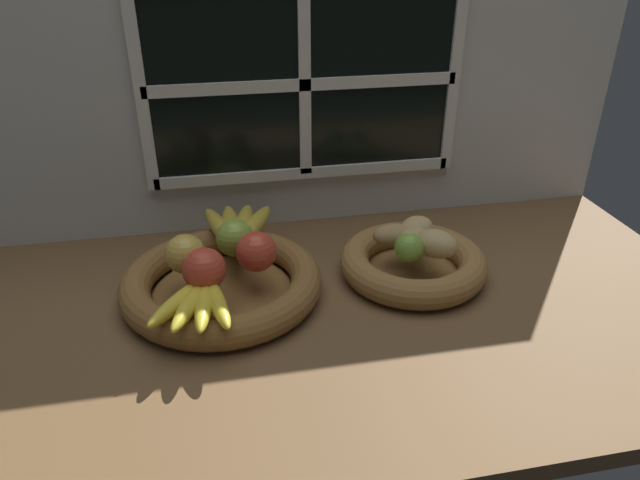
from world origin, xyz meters
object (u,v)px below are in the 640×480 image
Objects in this scene: fruit_bowl_left at (222,283)px; fruit_bowl_right at (413,263)px; apple_golden_left at (185,254)px; potato_back at (417,229)px; banana_bunch_back at (237,228)px; potato_small at (435,244)px; apple_green_back at (235,238)px; lime_near at (409,247)px; apple_red_right at (256,252)px; banana_bunch_front at (198,301)px; potato_oblong at (394,235)px; apple_red_front at (204,269)px; potato_large at (415,240)px.

fruit_bowl_right is (36.03, 0.00, 0.02)cm from fruit_bowl_left.
fruit_bowl_left is 5.15× the size of apple_golden_left.
fruit_bowl_left is 38.41cm from potato_back.
banana_bunch_back is (9.66, 11.88, -1.85)cm from apple_golden_left.
potato_small is 1.17× the size of potato_back.
apple_green_back is at bearing 171.80° from fruit_bowl_right.
apple_green_back is 31.68cm from lime_near.
banana_bunch_front is (-10.38, -10.12, -2.25)cm from apple_red_right.
lime_near is at bearing 11.93° from banana_bunch_front.
apple_golden_left reaches higher than fruit_bowl_left.
lime_near is (-5.25, -0.61, 0.09)cm from potato_small.
potato_small is (32.50, -1.56, -1.00)cm from apple_red_right.
fruit_bowl_left is at bearing 168.21° from apple_red_right.
potato_oblong is 8.25cm from potato_small.
apple_red_front reaches higher than potato_small.
lime_near is at bearing -123.69° from potato_large.
lime_near is at bearing -5.79° from apple_golden_left.
fruit_bowl_left is 4.51× the size of potato_oblong.
banana_bunch_front is 25.09cm from banana_bunch_back.
potato_large is (3.27, -2.54, -0.01)cm from potato_oblong.
apple_red_front is at bearing 77.46° from banana_bunch_front.
fruit_bowl_left is 5.19× the size of apple_green_back.
fruit_bowl_right is 34.74cm from banana_bunch_back.
fruit_bowl_right is 3.89× the size of potato_back.
apple_green_back is at bearing 61.06° from apple_red_front.
apple_golden_left is 12.28cm from banana_bunch_front.
fruit_bowl_right is 7.03cm from lime_near.
potato_back is (43.61, 3.51, -1.22)cm from apple_golden_left.
apple_green_back is 34.77cm from potato_back.
apple_red_right is 12.33cm from apple_golden_left.
potato_small is (41.59, 2.78, -1.08)cm from apple_red_front.
apple_green_back is at bearing 25.68° from apple_golden_left.
banana_bunch_back is 34.44cm from potato_large.
apple_red_front is 0.44× the size of banana_bunch_front.
apple_red_front reaches higher than potato_oblong.
potato_back is (34.74, -0.75, -1.19)cm from apple_green_back.
apple_red_right is 0.43× the size of banana_bunch_front.
apple_red_right is at bearing -171.61° from potato_oblong.
fruit_bowl_right is 3.33× the size of potato_small.
potato_small is 4.14cm from potato_large.
banana_bunch_front reaches higher than fruit_bowl_right.
lime_near is (29.79, -15.88, 1.03)cm from banana_bunch_back.
apple_red_front is 1.00× the size of potato_large.
potato_back is at bearing 65.56° from potato_large.
apple_red_right is at bearing -177.40° from fruit_bowl_right.
apple_golden_left is 0.84× the size of potato_small.
fruit_bowl_right is 33.87cm from apple_green_back.
lime_near is at bearing -15.13° from apple_green_back.
apple_green_back is 0.87× the size of potato_oblong.
apple_golden_left is 0.42× the size of banana_bunch_front.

